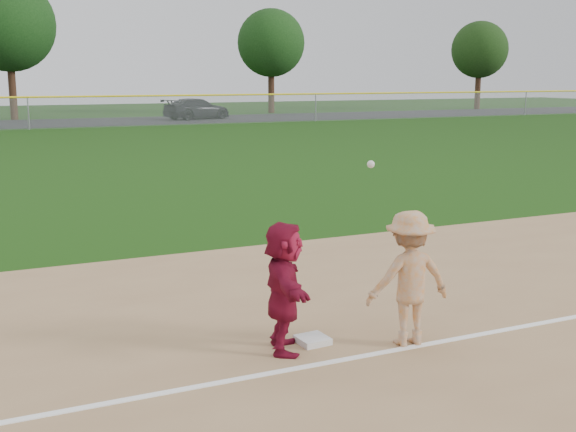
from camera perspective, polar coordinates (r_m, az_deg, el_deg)
name	(u,v)px	position (r m, az deg, el deg)	size (l,w,h in m)	color
ground	(337,335)	(9.42, 3.88, -9.39)	(160.00, 160.00, 0.00)	#163D0B
foul_line	(369,355)	(8.76, 6.43, -10.85)	(60.00, 0.10, 0.01)	white
parking_asphalt	(21,124)	(54.00, -20.35, 6.85)	(120.00, 10.00, 0.01)	black
first_base	(313,340)	(9.07, 1.96, -9.76)	(0.36, 0.36, 0.08)	silver
base_runner	(284,287)	(8.60, -0.32, -5.63)	(1.47, 0.47, 1.59)	maroon
car_right	(197,109)	(56.72, -7.20, 8.41)	(2.21, 5.45, 1.58)	black
first_base_play	(409,278)	(8.94, 9.53, -4.87)	(1.14, 0.86, 2.25)	#9E9EA1
outfield_fence	(27,98)	(47.94, -19.90, 8.78)	(110.00, 0.12, 110.00)	#999EA0
tree_2	(8,25)	(59.51, -21.26, 13.92)	(7.00, 7.00, 10.58)	#321D12
tree_3	(271,43)	(66.05, -1.35, 13.50)	(6.00, 6.00, 9.19)	#311C12
tree_4	(480,50)	(76.21, 14.91, 12.57)	(5.60, 5.60, 8.67)	#341E13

